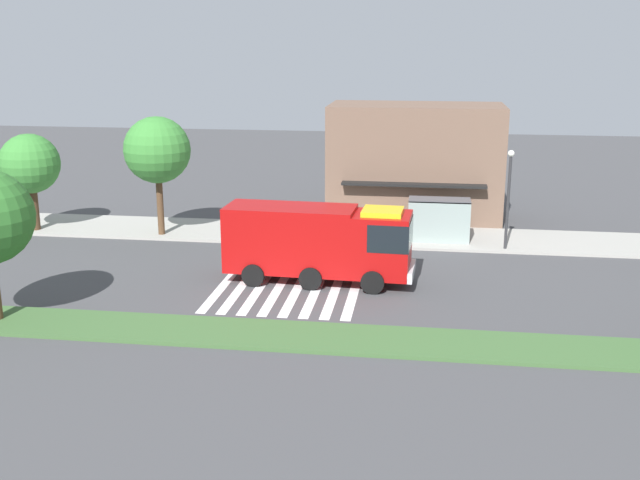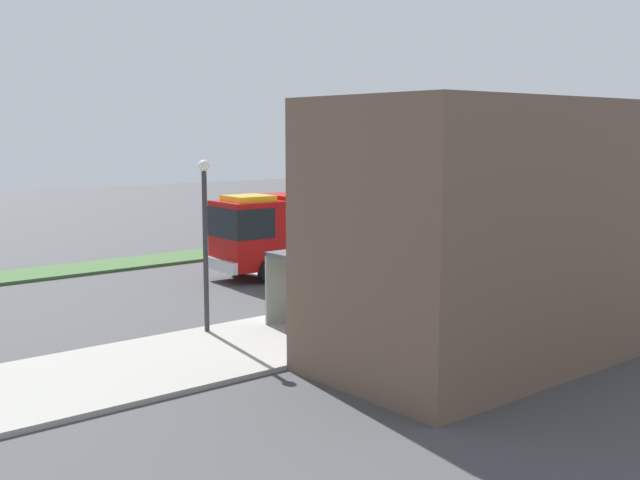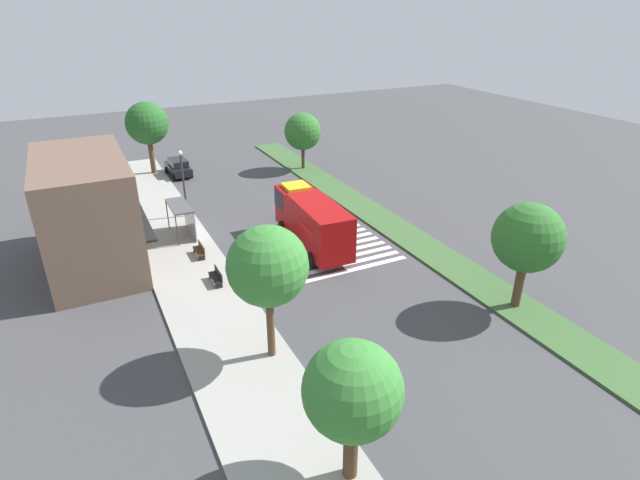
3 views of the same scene
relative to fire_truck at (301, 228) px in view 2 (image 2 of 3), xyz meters
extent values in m
plane|color=#424244|center=(-2.31, 0.31, -2.11)|extent=(120.00, 120.00, 0.00)
cube|color=#9E9B93|center=(-2.31, 8.90, -2.04)|extent=(60.00, 5.22, 0.14)
cube|color=#3D6033|center=(-2.31, -7.18, -2.04)|extent=(60.00, 3.00, 0.14)
cube|color=silver|center=(-4.68, 0.31, -2.10)|extent=(0.45, 10.78, 0.01)
cube|color=silver|center=(-3.78, 0.31, -2.10)|extent=(0.45, 10.78, 0.01)
cube|color=silver|center=(-2.88, 0.31, -2.10)|extent=(0.45, 10.78, 0.01)
cube|color=silver|center=(-1.98, 0.31, -2.10)|extent=(0.45, 10.78, 0.01)
cube|color=silver|center=(-1.08, 0.31, -2.10)|extent=(0.45, 10.78, 0.01)
cube|color=silver|center=(-0.18, 0.31, -2.10)|extent=(0.45, 10.78, 0.01)
cube|color=silver|center=(0.72, 0.31, -2.10)|extent=(0.45, 10.78, 0.01)
cube|color=silver|center=(1.62, 0.31, -2.10)|extent=(0.45, 10.78, 0.01)
cube|color=#A50C0C|center=(2.82, -0.14, -0.08)|extent=(2.79, 2.68, 2.96)
cube|color=#A50C0C|center=(-1.61, 0.08, 0.01)|extent=(6.33, 2.86, 3.14)
cube|color=black|center=(3.22, -0.16, 0.52)|extent=(2.04, 2.67, 1.30)
cube|color=silver|center=(4.25, -0.21, -1.31)|extent=(0.37, 2.56, 0.50)
cube|color=yellow|center=(2.82, -0.14, 1.53)|extent=(1.95, 1.88, 0.24)
cylinder|color=black|center=(2.62, 1.15, -1.56)|extent=(1.11, 0.35, 1.10)
cylinder|color=black|center=(2.49, -1.40, -1.56)|extent=(1.11, 0.35, 1.10)
cylinder|color=black|center=(-3.10, 1.43, -1.56)|extent=(1.11, 0.35, 1.10)
cylinder|color=black|center=(-3.23, -1.12, -1.56)|extent=(1.11, 0.35, 1.10)
cylinder|color=black|center=(-0.31, 1.29, -1.56)|extent=(1.11, 0.35, 1.10)
cylinder|color=black|center=(-0.43, -1.26, -1.56)|extent=(1.11, 0.35, 1.10)
cube|color=#4C4C51|center=(5.59, 8.12, 0.43)|extent=(3.50, 1.40, 0.12)
cube|color=#8C9E99|center=(5.59, 7.46, -0.77)|extent=(3.50, 0.08, 2.40)
cylinder|color=#333338|center=(3.89, 8.77, -0.77)|extent=(0.08, 0.08, 2.40)
cylinder|color=#333338|center=(7.29, 8.77, -0.77)|extent=(0.08, 0.08, 2.40)
cube|color=#4C3823|center=(1.59, 7.86, -1.56)|extent=(1.60, 0.50, 0.08)
cube|color=#4C3823|center=(1.59, 7.64, -1.29)|extent=(1.60, 0.06, 0.45)
cube|color=black|center=(0.87, 7.86, -1.78)|extent=(0.08, 0.45, 0.37)
cube|color=black|center=(2.31, 7.86, -1.78)|extent=(0.08, 0.45, 0.37)
cube|color=black|center=(-2.55, 7.86, -1.56)|extent=(1.60, 0.50, 0.08)
cube|color=black|center=(-2.55, 7.64, -1.29)|extent=(1.60, 0.06, 0.45)
cube|color=black|center=(-3.27, 7.86, -1.78)|extent=(0.08, 0.45, 0.37)
cube|color=black|center=(-1.83, 7.86, -1.78)|extent=(0.08, 0.45, 0.37)
cylinder|color=#2D2D30|center=(9.28, 6.89, 0.60)|extent=(0.16, 0.16, 5.14)
sphere|color=white|center=(9.28, 6.89, 3.35)|extent=(0.36, 0.36, 0.36)
cube|color=brown|center=(4.03, 14.27, 1.59)|extent=(11.03, 5.52, 7.39)
cube|color=black|center=(4.03, 11.11, 0.69)|extent=(8.82, 0.80, 0.16)
cylinder|color=#513823|center=(-10.76, 7.29, -0.12)|extent=(0.39, 0.39, 3.69)
sphere|color=#387F33|center=(-10.76, 7.29, 3.08)|extent=(3.88, 3.88, 3.88)
cylinder|color=#513823|center=(-12.83, -7.18, -0.47)|extent=(0.52, 0.52, 2.99)
sphere|color=#2D6B28|center=(-12.83, -7.18, 2.39)|extent=(3.92, 3.92, 3.92)
camera|label=1|loc=(4.75, -34.72, 9.44)|focal=42.50mm
camera|label=2|loc=(22.07, 28.11, 4.41)|focal=43.82mm
camera|label=3|loc=(-30.44, 14.34, 14.28)|focal=28.58mm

